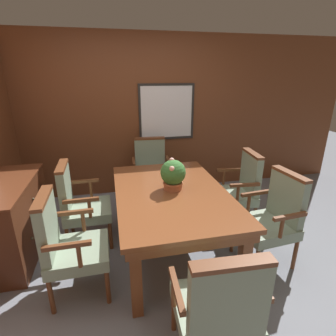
% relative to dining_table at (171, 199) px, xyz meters
% --- Properties ---
extents(ground_plane, '(14.00, 14.00, 0.00)m').
position_rel_dining_table_xyz_m(ground_plane, '(-0.15, -0.22, -0.63)').
color(ground_plane, gray).
extents(wall_back, '(7.20, 0.08, 2.45)m').
position_rel_dining_table_xyz_m(wall_back, '(-0.14, 1.70, 0.60)').
color(wall_back, brown).
rests_on(wall_back, ground_plane).
extents(dining_table, '(1.14, 1.74, 0.72)m').
position_rel_dining_table_xyz_m(dining_table, '(0.00, 0.00, 0.00)').
color(dining_table, brown).
rests_on(dining_table, ground_plane).
extents(chair_left_far, '(0.53, 0.56, 0.97)m').
position_rel_dining_table_xyz_m(chair_left_far, '(-0.97, 0.37, -0.12)').
color(chair_left_far, brown).
rests_on(chair_left_far, ground_plane).
extents(chair_right_far, '(0.56, 0.58, 0.97)m').
position_rel_dining_table_xyz_m(chair_right_far, '(0.97, 0.35, -0.12)').
color(chair_right_far, brown).
rests_on(chair_right_far, ground_plane).
extents(chair_left_near, '(0.52, 0.55, 0.97)m').
position_rel_dining_table_xyz_m(chair_left_near, '(-1.00, -0.39, -0.12)').
color(chair_left_near, brown).
rests_on(chair_left_near, ground_plane).
extents(chair_right_near, '(0.55, 0.58, 0.97)m').
position_rel_dining_table_xyz_m(chair_right_near, '(0.98, -0.38, -0.12)').
color(chair_right_near, brown).
rests_on(chair_right_near, ground_plane).
extents(chair_head_far, '(0.57, 0.54, 0.97)m').
position_rel_dining_table_xyz_m(chair_head_far, '(-0.01, 1.27, -0.12)').
color(chair_head_far, brown).
rests_on(chair_head_far, ground_plane).
extents(chair_head_near, '(0.57, 0.54, 0.97)m').
position_rel_dining_table_xyz_m(chair_head_near, '(-0.00, -1.29, -0.12)').
color(chair_head_near, brown).
rests_on(chair_head_near, ground_plane).
extents(potted_plant, '(0.26, 0.26, 0.33)m').
position_rel_dining_table_xyz_m(potted_plant, '(0.03, 0.05, 0.26)').
color(potted_plant, '#B2603D').
rests_on(potted_plant, dining_table).
extents(sideboard_cabinet, '(0.50, 1.20, 0.83)m').
position_rel_dining_table_xyz_m(sideboard_cabinet, '(-1.66, 0.31, -0.21)').
color(sideboard_cabinet, '#512816').
rests_on(sideboard_cabinet, ground_plane).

